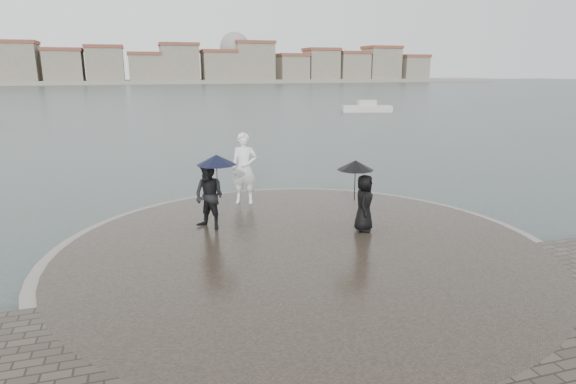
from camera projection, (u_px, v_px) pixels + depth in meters
name	position (u px, v px, depth m)	size (l,w,h in m)	color
ground	(366.00, 330.00, 8.81)	(400.00, 400.00, 0.00)	#2B3835
kerb_ring	(304.00, 254.00, 12.01)	(12.50, 12.50, 0.32)	gray
quay_tip	(304.00, 253.00, 12.00)	(11.90, 11.90, 0.36)	#2D261E
statue	(244.00, 168.00, 15.63)	(0.84, 0.55, 2.31)	white
visitor_left	(211.00, 188.00, 13.11)	(1.36, 1.22, 2.04)	black
visitor_right	(362.00, 192.00, 12.90)	(1.16, 1.05, 1.95)	black
far_skyline	(125.00, 66.00, 154.21)	(260.00, 20.00, 37.00)	gray
boats	(202.00, 115.00, 46.45)	(41.94, 8.41, 1.50)	beige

